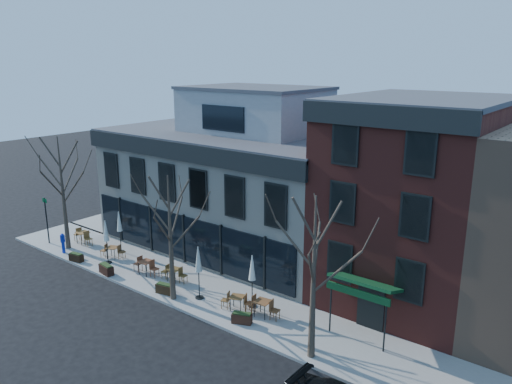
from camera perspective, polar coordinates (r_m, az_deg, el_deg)
The scene contains 24 objects.
ground at distance 33.22m, azimuth -7.98°, elevation -8.31°, with size 120.00×120.00×0.00m, color black.
sidewalk_front at distance 29.71m, azimuth -6.57°, elevation -11.04°, with size 33.50×4.70×0.15m, color gray.
sidewalk_side at distance 44.90m, azimuth -12.51°, elevation -2.17°, with size 4.50×12.00×0.15m, color gray.
corner_building at distance 35.17m, azimuth -2.25°, elevation 1.28°, with size 18.39×10.39×11.10m.
red_brick_building at distance 28.51m, azimuth 17.85°, elevation -0.85°, with size 8.20×11.78×11.18m.
tree_corner at distance 36.55m, azimuth -21.21°, elevation 0.01°, with size 3.93×3.98×7.92m.
tree_mid at distance 27.31m, azimuth -9.74°, elevation -5.08°, with size 3.50×3.55×7.04m.
tree_right at distance 21.84m, azimuth 6.61°, elevation -9.59°, with size 3.72×3.77×7.48m.
sign_pole at distance 38.68m, azimuth -22.83°, elevation -2.71°, with size 0.50×0.10×3.40m.
call_box at distance 36.74m, azimuth -21.20°, elevation -5.39°, with size 0.28×0.28×1.42m.
cafe_set_0 at distance 38.16m, azimuth -19.17°, elevation -4.79°, with size 2.00×0.85×1.04m.
cafe_set_1 at distance 34.90m, azimuth -16.06°, elevation -6.50°, with size 1.78×1.12×0.92m.
cafe_set_2 at distance 31.88m, azimuth -12.45°, elevation -8.24°, with size 1.97×0.83×1.03m.
cafe_set_3 at distance 30.66m, azimuth -9.33°, elevation -9.14°, with size 1.82×0.82×0.94m.
cafe_set_4 at distance 27.06m, azimuth -2.18°, elevation -12.37°, with size 1.81×1.09×0.94m.
cafe_set_5 at distance 26.43m, azimuth 0.75°, elevation -12.95°, with size 1.99×0.87×1.03m.
umbrella_0 at distance 35.23m, azimuth -15.36°, elevation -3.51°, with size 0.47×0.47×2.91m.
umbrella_1 at distance 33.57m, azimuth -16.79°, elevation -4.51°, with size 0.47×0.47×2.93m.
umbrella_3 at distance 27.70m, azimuth -6.61°, elevation -7.95°, with size 0.49×0.49×3.06m.
umbrella_4 at distance 26.68m, azimuth -0.45°, elevation -8.96°, with size 0.47×0.47×2.95m.
planter_0 at distance 35.13m, azimuth -19.85°, elevation -7.02°, with size 1.05×0.57×0.56m.
planter_1 at distance 32.56m, azimuth -16.74°, elevation -8.44°, with size 1.18×0.60×0.63m.
planter_2 at distance 29.28m, azimuth -10.37°, elevation -10.80°, with size 1.12×0.63×0.59m.
planter_3 at distance 25.91m, azimuth -1.63°, elevation -14.20°, with size 1.09×0.77×0.57m.
Camera 1 is at (22.22, -20.95, 13.08)m, focal length 35.00 mm.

